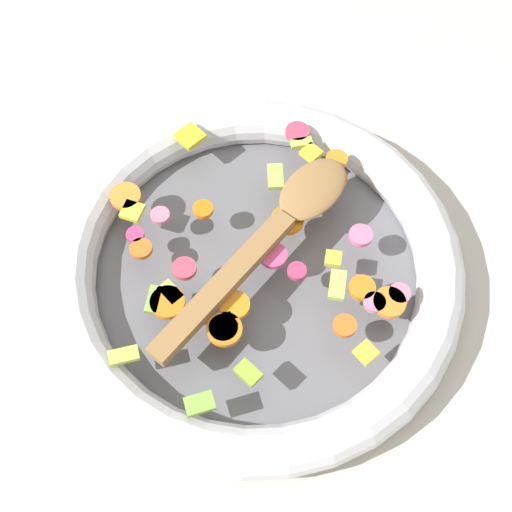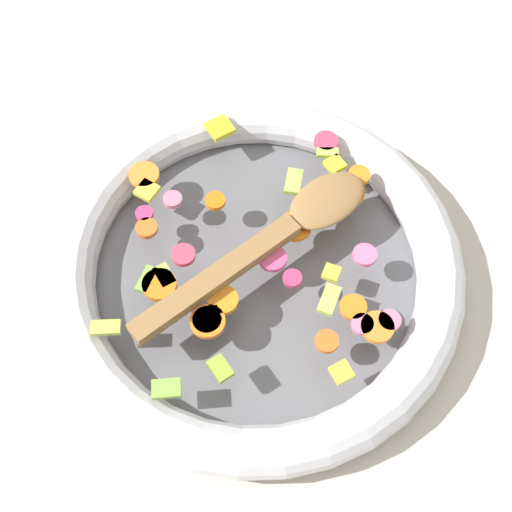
# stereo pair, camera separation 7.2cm
# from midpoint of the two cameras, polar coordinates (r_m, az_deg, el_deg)

# --- Properties ---
(ground_plane) EXTENTS (4.00, 4.00, 0.00)m
(ground_plane) POSITION_cam_midpoint_polar(r_m,az_deg,el_deg) (0.77, 2.69, -2.03)
(ground_plane) COLOR beige
(skillet) EXTENTS (0.43, 0.43, 0.05)m
(skillet) POSITION_cam_midpoint_polar(r_m,az_deg,el_deg) (0.75, 2.76, -1.28)
(skillet) COLOR slate
(skillet) RESTS_ON ground_plane
(chopped_vegetables) EXTENTS (0.35, 0.32, 0.01)m
(chopped_vegetables) POSITION_cam_midpoint_polar(r_m,az_deg,el_deg) (0.72, 2.89, -0.22)
(chopped_vegetables) COLOR orange
(chopped_vegetables) RESTS_ON skillet
(wooden_spoon) EXTENTS (0.25, 0.20, 0.01)m
(wooden_spoon) POSITION_cam_midpoint_polar(r_m,az_deg,el_deg) (0.72, 4.60, 1.45)
(wooden_spoon) COLOR olive
(wooden_spoon) RESTS_ON chopped_vegetables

